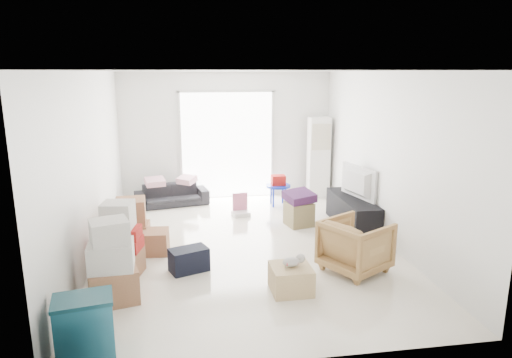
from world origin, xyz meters
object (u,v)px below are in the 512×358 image
Objects in this scene: tv_console at (352,212)px; wood_crate at (291,279)px; sofa at (172,191)px; storage_bins at (85,327)px; armchair at (356,243)px; television at (353,194)px; kids_table at (278,184)px; ac_tower at (318,158)px; ottoman at (299,214)px.

tv_console is 3.17× the size of wood_crate.
sofa is 2.34× the size of storage_bins.
sofa is 4.47m from armchair.
kids_table is at bearing 21.00° from television.
ac_tower is at bearing 69.44° from wood_crate.
wood_crate is (2.25, 1.03, -0.15)m from storage_bins.
storage_bins is at bearing -126.08° from ac_tower.
tv_console is 1.83m from kids_table.
television is 5.10m from storage_bins.
armchair is 1.88× the size of ottoman.
television is 1.91m from armchair.
television is at bearing 53.85° from wood_crate.
kids_table is 3.80m from wood_crate.
wood_crate is at bearing -106.36° from ottoman.
ac_tower is 2.02m from television.
television reaches higher than storage_bins.
storage_bins reaches higher than tv_console.
tv_console is 3.70m from sofa.
kids_table is at bearing -21.10° from sofa.
sofa is 2.96× the size of wood_crate.
sofa is at bearing 149.99° from tv_console.
ac_tower reaches higher than wood_crate.
armchair is (2.57, -3.65, 0.11)m from sofa.
armchair is 1.28× the size of storage_bins.
storage_bins is 2.48m from wood_crate.
wood_crate is (-0.60, -3.74, -0.29)m from kids_table.
storage_bins is (-0.69, -5.13, 0.03)m from sofa.
sofa is (-3.21, 1.85, 0.02)m from tv_console.
armchair reaches higher than television.
ac_tower reaches higher than sofa.
storage_bins is 4.57m from ottoman.
sofa is (-3.21, 1.85, -0.30)m from television.
wood_crate is (-1.65, -2.25, -0.10)m from tv_console.
television is 3.71m from sofa.
sofa is 2.20m from kids_table.
ac_tower is 2.79× the size of storage_bins.
wood_crate is at bearing -80.77° from sofa.
wood_crate is at bearing 84.22° from armchair.
storage_bins is at bearing -155.47° from wood_crate.
sofa is at bearing 170.48° from kids_table.
ac_tower is 2.18× the size of armchair.
storage_bins is at bearing -120.93° from kids_table.
television is (0.00, 0.00, 0.33)m from tv_console.
television is 1.97× the size of wood_crate.
tv_console is 5.10m from storage_bins.
armchair is at bearing 146.60° from television.
tv_console is at bearing -11.80° from ottoman.
tv_console is 1.07× the size of sofa.
tv_console is at bearing -49.46° from armchair.
sofa reaches higher than ottoman.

